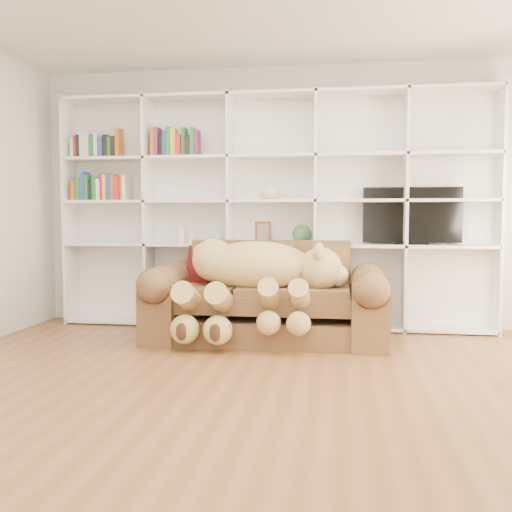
# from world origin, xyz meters

# --- Properties ---
(floor) EXTENTS (5.00, 5.00, 0.00)m
(floor) POSITION_xyz_m (0.00, 0.00, 0.00)
(floor) COLOR brown
(floor) RESTS_ON ground
(wall_back) EXTENTS (5.00, 0.02, 2.70)m
(wall_back) POSITION_xyz_m (0.00, 2.50, 1.35)
(wall_back) COLOR white
(wall_back) RESTS_ON floor
(bookshelf) EXTENTS (4.43, 0.35, 2.40)m
(bookshelf) POSITION_xyz_m (-0.24, 2.36, 1.31)
(bookshelf) COLOR white
(bookshelf) RESTS_ON floor
(sofa) EXTENTS (2.17, 0.94, 0.91)m
(sofa) POSITION_xyz_m (0.02, 1.68, 0.34)
(sofa) COLOR brown
(sofa) RESTS_ON floor
(teddy_bear) EXTENTS (1.50, 0.85, 0.87)m
(teddy_bear) POSITION_xyz_m (-0.06, 1.50, 0.62)
(teddy_bear) COLOR #DEB56F
(teddy_bear) RESTS_ON sofa
(throw_pillow) EXTENTS (0.44, 0.33, 0.41)m
(throw_pillow) POSITION_xyz_m (-0.58, 1.83, 0.66)
(throw_pillow) COLOR #510D0F
(throw_pillow) RESTS_ON sofa
(tv) EXTENTS (0.96, 0.18, 0.57)m
(tv) POSITION_xyz_m (1.39, 2.35, 1.14)
(tv) COLOR black
(tv) RESTS_ON bookshelf
(picture_frame) EXTENTS (0.17, 0.07, 0.21)m
(picture_frame) POSITION_xyz_m (-0.10, 2.30, 0.98)
(picture_frame) COLOR #55351D
(picture_frame) RESTS_ON bookshelf
(green_vase) EXTENTS (0.20, 0.20, 0.20)m
(green_vase) POSITION_xyz_m (0.30, 2.30, 0.96)
(green_vase) COLOR #305E39
(green_vase) RESTS_ON bookshelf
(figurine_tall) EXTENTS (0.10, 0.10, 0.17)m
(figurine_tall) POSITION_xyz_m (-0.97, 2.30, 0.95)
(figurine_tall) COLOR beige
(figurine_tall) RESTS_ON bookshelf
(figurine_short) EXTENTS (0.08, 0.08, 0.11)m
(figurine_short) POSITION_xyz_m (-0.86, 2.30, 0.92)
(figurine_short) COLOR beige
(figurine_short) RESTS_ON bookshelf
(snow_globe) EXTENTS (0.10, 0.10, 0.10)m
(snow_globe) POSITION_xyz_m (-0.57, 2.30, 0.92)
(snow_globe) COLOR silver
(snow_globe) RESTS_ON bookshelf
(shelf_vase) EXTENTS (0.19, 0.19, 0.20)m
(shelf_vase) POSITION_xyz_m (-0.04, 2.30, 1.41)
(shelf_vase) COLOR beige
(shelf_vase) RESTS_ON bookshelf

